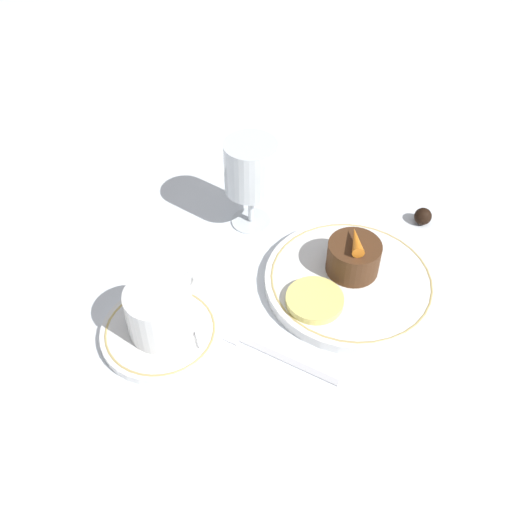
{
  "coord_description": "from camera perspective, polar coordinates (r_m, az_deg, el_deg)",
  "views": [
    {
      "loc": [
        -0.47,
        -0.23,
        0.59
      ],
      "look_at": [
        -0.03,
        0.08,
        0.04
      ],
      "focal_mm": 42.0,
      "sensor_mm": 36.0,
      "label": 1
    }
  ],
  "objects": [
    {
      "name": "saucer",
      "position": [
        0.74,
        -9.09,
        -7.14
      ],
      "size": [
        0.14,
        0.14,
        0.01
      ],
      "color": "white",
      "rests_on": "ground_plane"
    },
    {
      "name": "carrot_garnish",
      "position": [
        0.76,
        9.52,
        1.46
      ],
      "size": [
        0.05,
        0.04,
        0.02
      ],
      "color": "orange",
      "rests_on": "dessert_cake"
    },
    {
      "name": "fork",
      "position": [
        0.72,
        -0.22,
        -8.41
      ],
      "size": [
        0.04,
        0.18,
        0.01
      ],
      "color": "silver",
      "rests_on": "ground_plane"
    },
    {
      "name": "chocolate_truffle",
      "position": [
        0.9,
        15.61,
        3.66
      ],
      "size": [
        0.03,
        0.03,
        0.03
      ],
      "color": "black",
      "rests_on": "ground_plane"
    },
    {
      "name": "spoon",
      "position": [
        0.75,
        -6.37,
        -4.79
      ],
      "size": [
        0.07,
        0.09,
        0.0
      ],
      "color": "silver",
      "rests_on": "saucer"
    },
    {
      "name": "dinner_plate",
      "position": [
        0.79,
        8.98,
        -2.38
      ],
      "size": [
        0.22,
        0.22,
        0.01
      ],
      "color": "white",
      "rests_on": "ground_plane"
    },
    {
      "name": "coffee_cup",
      "position": [
        0.71,
        -9.14,
        -5.15
      ],
      "size": [
        0.11,
        0.08,
        0.06
      ],
      "color": "white",
      "rests_on": "saucer"
    },
    {
      "name": "ground_plane",
      "position": [
        0.79,
        6.25,
        -3.25
      ],
      "size": [
        3.0,
        3.0,
        0.0
      ],
      "primitive_type": "plane",
      "color": "white"
    },
    {
      "name": "wine_glass",
      "position": [
        0.82,
        -0.51,
        8.04
      ],
      "size": [
        0.07,
        0.07,
        0.14
      ],
      "color": "silver",
      "rests_on": "ground_plane"
    },
    {
      "name": "pineapple_slice",
      "position": [
        0.75,
        5.61,
        -4.2
      ],
      "size": [
        0.07,
        0.07,
        0.01
      ],
      "color": "#EFE075",
      "rests_on": "dinner_plate"
    },
    {
      "name": "dessert_cake",
      "position": [
        0.78,
        9.26,
        -0.12
      ],
      "size": [
        0.07,
        0.07,
        0.04
      ],
      "color": "#4C2D19",
      "rests_on": "dinner_plate"
    }
  ]
}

